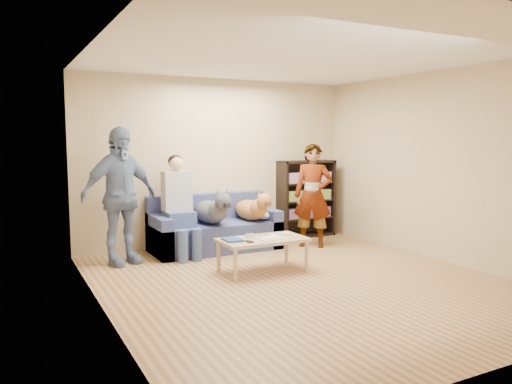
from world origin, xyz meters
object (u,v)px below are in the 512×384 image
dog_gray (212,211)px  dog_tan (253,209)px  camera_silver (250,236)px  coffee_table (263,242)px  person_seated (179,202)px  sofa (214,231)px  notebook_blue (232,240)px  person_standing_right (313,195)px  bookshelf (306,197)px  person_standing_left (119,196)px

dog_gray → dog_tan: dog_gray is taller
camera_silver → coffee_table: 0.18m
person_seated → dog_gray: person_seated is taller
sofa → coffee_table: sofa is taller
camera_silver → dog_gray: (-0.05, 1.13, 0.18)m
notebook_blue → dog_gray: size_ratio=0.21×
person_standing_right → dog_tan: (-0.87, 0.34, -0.19)m
dog_gray → bookshelf: bearing=12.1°
bookshelf → dog_gray: bearing=-167.9°
notebook_blue → dog_tan: (0.90, 1.20, 0.17)m
notebook_blue → camera_silver: camera_silver is taller
sofa → person_seated: (-0.59, -0.13, 0.49)m
person_standing_right → person_seated: 2.06m
dog_gray → dog_tan: bearing=0.0°
person_standing_left → dog_gray: 1.38m
person_standing_left → sofa: (1.44, 0.23, -0.64)m
person_standing_right → person_standing_left: 2.90m
coffee_table → person_standing_right: bearing=33.7°
sofa → coffee_table: bearing=-87.1°
dog_gray → dog_tan: (0.66, 0.00, -0.02)m
notebook_blue → camera_silver: 0.29m
notebook_blue → person_seated: 1.32m
notebook_blue → bookshelf: bookshelf is taller
person_seated → dog_tan: size_ratio=1.29×
person_standing_right → coffee_table: (-1.37, -0.91, -0.42)m
person_standing_left → dog_tan: person_standing_left is taller
sofa → coffee_table: (0.07, -1.42, 0.09)m
person_seated → bookshelf: 2.42m
notebook_blue → sofa: size_ratio=0.14×
person_standing_right → bookshelf: (0.36, 0.74, -0.12)m
dog_gray → person_seated: bearing=174.8°
dog_gray → dog_tan: 0.66m
camera_silver → dog_gray: size_ratio=0.09×
person_standing_left → person_seated: 0.87m
camera_silver → sofa: bearing=87.9°
person_seated → dog_gray: size_ratio=1.19×
camera_silver → dog_tan: dog_tan is taller
sofa → person_seated: bearing=-167.8°
notebook_blue → camera_silver: bearing=14.0°
notebook_blue → camera_silver: size_ratio=2.36×
person_standing_left → notebook_blue: size_ratio=7.06×
notebook_blue → person_standing_right: bearing=26.0°
sofa → dog_gray: dog_gray is taller
coffee_table → bookshelf: (1.73, 1.66, 0.31)m
sofa → dog_tan: 0.68m
dog_tan → coffee_table: 1.36m
notebook_blue → dog_gray: 1.24m
person_seated → dog_tan: person_seated is taller
notebook_blue → coffee_table: (0.40, -0.05, -0.06)m
notebook_blue → sofa: 1.42m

